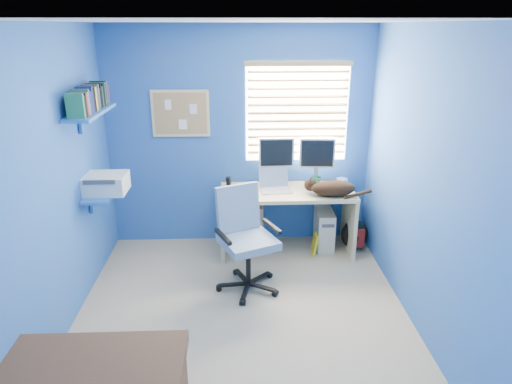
{
  "coord_description": "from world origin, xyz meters",
  "views": [
    {
      "loc": [
        -0.02,
        -3.5,
        2.47
      ],
      "look_at": [
        0.15,
        0.65,
        0.95
      ],
      "focal_mm": 32.0,
      "sensor_mm": 36.0,
      "label": 1
    }
  ],
  "objects_px": {
    "tower_pc": "(324,228)",
    "cat": "(333,188)",
    "desk": "(286,221)",
    "office_chair": "(246,252)",
    "laptop": "(276,181)"
  },
  "relations": [
    {
      "from": "tower_pc",
      "to": "cat",
      "type": "bearing_deg",
      "value": -84.97
    },
    {
      "from": "tower_pc",
      "to": "laptop",
      "type": "bearing_deg",
      "value": -168.99
    },
    {
      "from": "desk",
      "to": "cat",
      "type": "distance_m",
      "value": 0.68
    },
    {
      "from": "desk",
      "to": "office_chair",
      "type": "bearing_deg",
      "value": -122.31
    },
    {
      "from": "cat",
      "to": "tower_pc",
      "type": "relative_size",
      "value": 1.05
    },
    {
      "from": "laptop",
      "to": "office_chair",
      "type": "distance_m",
      "value": 0.96
    },
    {
      "from": "office_chair",
      "to": "tower_pc",
      "type": "bearing_deg",
      "value": 42.39
    },
    {
      "from": "desk",
      "to": "tower_pc",
      "type": "bearing_deg",
      "value": 12.11
    },
    {
      "from": "desk",
      "to": "cat",
      "type": "height_order",
      "value": "cat"
    },
    {
      "from": "desk",
      "to": "office_chair",
      "type": "distance_m",
      "value": 0.9
    },
    {
      "from": "laptop",
      "to": "tower_pc",
      "type": "relative_size",
      "value": 0.73
    },
    {
      "from": "desk",
      "to": "laptop",
      "type": "relative_size",
      "value": 4.5
    },
    {
      "from": "tower_pc",
      "to": "office_chair",
      "type": "relative_size",
      "value": 0.44
    },
    {
      "from": "laptop",
      "to": "tower_pc",
      "type": "bearing_deg",
      "value": 2.03
    },
    {
      "from": "desk",
      "to": "tower_pc",
      "type": "relative_size",
      "value": 3.3
    }
  ]
}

